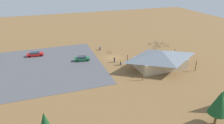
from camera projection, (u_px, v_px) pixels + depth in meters
ground at (113, 58)px, 63.30m from camera, size 160.00×160.00×0.00m
parking_lot_asphalt at (30, 68)px, 56.08m from camera, size 38.50×31.55×0.05m
bike_pavilion at (161, 58)px, 55.43m from camera, size 15.85×9.96×5.03m
trash_bin at (100, 49)px, 69.24m from camera, size 0.60×0.60×0.90m
lot_sign at (100, 49)px, 66.02m from camera, size 0.56×0.08×2.20m
pine_midwest at (219, 103)px, 33.98m from camera, size 3.20×3.20×6.39m
bicycle_green_near_sign at (156, 45)px, 73.26m from camera, size 0.48×1.66×0.87m
bicycle_silver_edge_north at (160, 44)px, 74.40m from camera, size 1.66×0.48×0.79m
bicycle_yellow_front_row at (163, 43)px, 75.24m from camera, size 1.65×0.48×0.78m
bicycle_orange_edge_south at (109, 53)px, 66.19m from camera, size 1.70×0.48×0.84m
bicycle_purple_lone_east at (180, 58)px, 62.29m from camera, size 1.75×0.55×0.85m
bicycle_red_by_bin at (185, 57)px, 62.80m from camera, size 1.18×1.16×0.79m
bicycle_white_trailside at (155, 47)px, 70.70m from camera, size 0.48×1.79×0.80m
bicycle_blue_yard_left at (150, 44)px, 74.07m from camera, size 1.66×0.53×0.79m
bicycle_black_mid_cluster at (159, 47)px, 71.32m from camera, size 1.55×0.79×0.88m
bicycle_teal_yard_front at (156, 42)px, 75.89m from camera, size 1.28×1.17×0.85m
bicycle_green_yard_right at (166, 46)px, 72.52m from camera, size 1.28×1.29×0.82m
car_green_aisle_side at (82, 58)px, 60.72m from camera, size 4.51×2.39×1.41m
car_red_end_stall at (35, 54)px, 64.10m from camera, size 4.88×2.13×1.36m
visitor_at_bikes at (121, 62)px, 58.02m from camera, size 0.36×0.37×1.72m
visitor_by_pavilion at (114, 59)px, 59.65m from camera, size 0.39×0.36×1.72m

